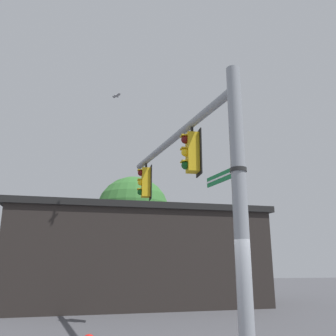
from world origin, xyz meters
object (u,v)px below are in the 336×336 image
traffic_light_mid_inner (145,182)px  street_name_sign (229,174)px  traffic_light_nearest_pole (192,152)px  bird_flying (116,96)px

traffic_light_mid_inner → street_name_sign: 5.70m
traffic_light_mid_inner → street_name_sign: (-5.49, -1.18, -0.98)m
traffic_light_nearest_pole → bird_flying: bearing=21.3°
street_name_sign → bird_flying: size_ratio=3.90×
street_name_sign → traffic_light_mid_inner: bearing=12.2°
street_name_sign → bird_flying: bird_flying is taller
traffic_light_nearest_pole → bird_flying: (4.97, 1.94, 3.89)m
traffic_light_mid_inner → traffic_light_nearest_pole: bearing=-168.0°
traffic_light_nearest_pole → bird_flying: bird_flying is taller
traffic_light_nearest_pole → street_name_sign: traffic_light_nearest_pole is taller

